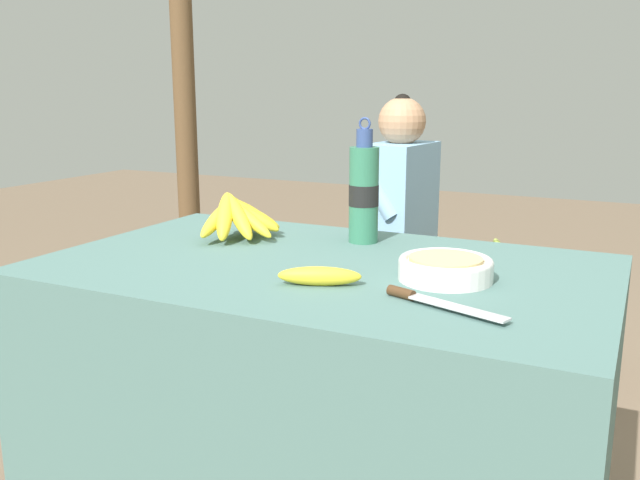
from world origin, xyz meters
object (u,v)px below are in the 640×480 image
serving_bowl (445,267)px  wooden_bench (405,276)px  knife (428,300)px  banana_bunch_ripe (239,215)px  loose_banana_front (319,276)px  water_bottle (362,192)px  support_post_near (184,78)px  seated_vendor (389,210)px  banana_bunch_green (502,254)px

serving_bowl → wooden_bench: serving_bowl is taller
serving_bowl → knife: serving_bowl is taller
banana_bunch_ripe → loose_banana_front: bearing=-38.2°
water_bottle → wooden_bench: bearing=102.5°
serving_bowl → support_post_near: bearing=139.6°
water_bottle → loose_banana_front: (0.08, -0.40, -0.11)m
seated_vendor → support_post_near: (-1.19, 0.25, 0.53)m
serving_bowl → water_bottle: 0.39m
banana_bunch_ripe → knife: (0.61, -0.32, -0.05)m
serving_bowl → support_post_near: size_ratio=0.08×
seated_vendor → banana_bunch_green: 0.48m
banana_bunch_ripe → support_post_near: (-1.19, 1.37, 0.37)m
serving_bowl → seated_vendor: bearing=114.8°
loose_banana_front → seated_vendor: 1.47m
banana_bunch_green → support_post_near: 1.80m
loose_banana_front → banana_bunch_green: bearing=86.8°
support_post_near → wooden_bench: bearing=-9.9°
banana_bunch_green → support_post_near: (-1.65, 0.22, 0.68)m
wooden_bench → seated_vendor: bearing=-158.1°
serving_bowl → banana_bunch_ripe: bearing=165.8°
banana_bunch_ripe → wooden_bench: banana_bunch_ripe is taller
banana_bunch_ripe → knife: banana_bunch_ripe is taller
loose_banana_front → seated_vendor: (-0.37, 1.41, -0.12)m
water_bottle → wooden_bench: size_ratio=0.24×
support_post_near → knife: bearing=-43.2°
water_bottle → serving_bowl: bearing=-40.9°
banana_bunch_ripe → banana_bunch_green: banana_bunch_ripe is taller
knife → wooden_bench: bearing=129.2°
serving_bowl → loose_banana_front: serving_bowl is taller
wooden_bench → serving_bowl: bearing=-68.2°
banana_bunch_ripe → support_post_near: bearing=131.0°
banana_bunch_ripe → seated_vendor: bearing=89.8°
water_bottle → support_post_near: size_ratio=0.13×
water_bottle → loose_banana_front: 0.42m
wooden_bench → support_post_near: support_post_near is taller
banana_bunch_ripe → serving_bowl: 0.61m
loose_banana_front → support_post_near: 2.32m
serving_bowl → knife: (0.02, -0.17, -0.02)m
water_bottle → banana_bunch_green: water_bottle is taller
knife → banana_bunch_ripe: bearing=171.1°
seated_vendor → loose_banana_front: bearing=110.4°
loose_banana_front → seated_vendor: bearing=104.8°
serving_bowl → water_bottle: size_ratio=0.61×
loose_banana_front → serving_bowl: bearing=34.6°
seated_vendor → banana_bunch_green: (0.46, 0.03, -0.14)m
loose_banana_front → knife: size_ratio=0.70×
banana_bunch_green → support_post_near: size_ratio=0.11×
knife → support_post_near: size_ratio=0.10×
banana_bunch_ripe → serving_bowl: banana_bunch_ripe is taller
banana_bunch_ripe → seated_vendor: size_ratio=0.24×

